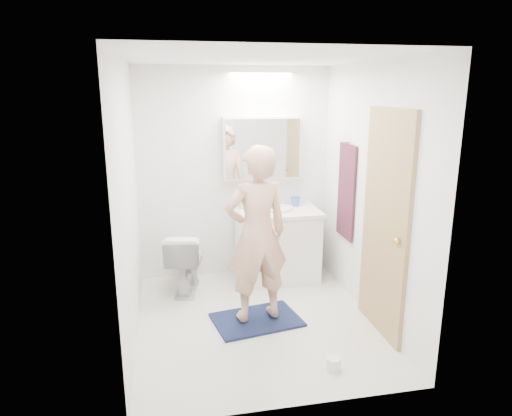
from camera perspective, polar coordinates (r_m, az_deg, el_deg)
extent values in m
plane|color=silver|center=(4.53, 0.00, -13.79)|extent=(2.50, 2.50, 0.00)
plane|color=white|center=(4.00, 0.00, 18.11)|extent=(2.50, 2.50, 0.00)
plane|color=white|center=(5.31, -2.64, 4.20)|extent=(2.50, 0.00, 2.50)
plane|color=white|center=(2.93, 4.78, -4.43)|extent=(2.50, 0.00, 2.50)
plane|color=white|center=(4.04, -15.49, 0.39)|extent=(0.00, 2.50, 2.50)
plane|color=white|center=(4.44, 14.06, 1.74)|extent=(0.00, 2.50, 2.50)
cube|color=white|center=(5.33, 2.64, -4.78)|extent=(0.90, 0.55, 0.78)
cube|color=white|center=(5.21, 2.69, -0.51)|extent=(0.95, 0.58, 0.04)
cylinder|color=silver|center=(5.23, 2.62, -0.06)|extent=(0.36, 0.36, 0.03)
cylinder|color=silver|center=(5.39, 2.14, 1.11)|extent=(0.02, 0.02, 0.16)
cube|color=white|center=(5.24, 0.71, 7.41)|extent=(0.88, 0.14, 0.70)
cube|color=silver|center=(5.17, 0.89, 7.30)|extent=(0.84, 0.01, 0.66)
imported|color=silver|center=(5.10, -8.71, -6.46)|extent=(0.50, 0.72, 0.68)
cube|color=#152644|center=(4.53, 0.08, -13.64)|extent=(0.88, 0.68, 0.02)
imported|color=tan|center=(4.19, 0.09, -3.30)|extent=(0.66, 0.49, 1.64)
cube|color=#A28051|center=(4.18, 15.66, -2.00)|extent=(0.04, 0.80, 2.00)
sphere|color=gold|center=(3.92, 17.03, -3.95)|extent=(0.06, 0.06, 0.06)
cube|color=#18133E|center=(4.95, 11.08, 2.00)|extent=(0.02, 0.42, 1.00)
cylinder|color=silver|center=(4.86, 11.23, 7.99)|extent=(0.07, 0.02, 0.02)
imported|color=#F1EB9C|center=(5.24, -1.43, 1.15)|extent=(0.13, 0.13, 0.23)
imported|color=#5680B9|center=(5.31, 0.57, 1.06)|extent=(0.09, 0.10, 0.18)
imported|color=#4567D0|center=(5.40, 4.90, 0.79)|extent=(0.11, 0.11, 0.10)
cylinder|color=white|center=(3.88, 9.53, -18.44)|extent=(0.11, 0.11, 0.10)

